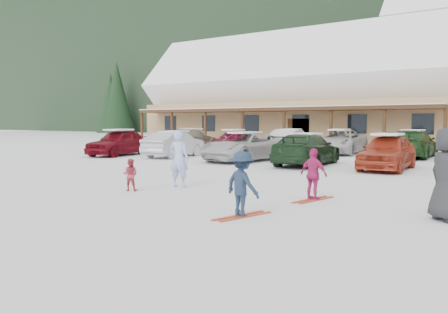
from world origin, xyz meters
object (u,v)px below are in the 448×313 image
Objects in this scene: parked_car_2 at (245,147)px; parked_car_0 at (119,142)px; parked_car_4 at (387,152)px; parked_car_7 at (191,139)px; child_magenta at (314,174)px; parked_car_10 at (339,142)px; day_lodge at (300,100)px; child_navy at (242,184)px; adult_skier at (179,159)px; parked_car_11 at (413,144)px; toddler_red at (130,175)px; parked_car_9 at (291,140)px; parked_car_8 at (234,140)px; parked_car_1 at (174,144)px; bystander_dark at (447,174)px; parked_car_3 at (306,149)px.

parked_car_0 is at bearing -165.72° from parked_car_2.
parked_car_7 is at bearing 155.22° from parked_car_4.
parked_car_10 is at bearing -60.24° from child_magenta.
day_lodge is 5.67× the size of parked_car_2.
parked_car_7 is (-15.00, 18.03, 0.04)m from child_navy.
parked_car_11 is at bearing -115.34° from adult_skier.
child_navy is 12.91m from parked_car_2.
parked_car_0 is 0.86× the size of parked_car_2.
toddler_red is 0.18× the size of parked_car_7.
parked_car_9 is at bearing -69.90° from day_lodge.
parked_car_10 is at bearing -60.66° from child_navy.
parked_car_8 is at bearing 176.41° from parked_car_10.
parked_car_1 is 4.58m from parked_car_2.
parked_car_10 reaches higher than parked_car_7.
adult_skier reaches higher than parked_car_1.
parked_car_2 is 9.47m from parked_car_11.
parked_car_0 is 0.99× the size of parked_car_9.
parked_car_10 is at bearing -56.38° from day_lodge.
day_lodge reaches higher than parked_car_9.
day_lodge is at bearing -85.40° from adult_skier.
child_navy reaches higher than toddler_red.
parked_car_0 is at bearing -109.83° from parked_car_8.
parked_car_4 reaches higher than parked_car_1.
parked_car_9 is (7.54, 0.86, 0.01)m from parked_car_7.
day_lodge is 5.45× the size of parked_car_10.
parked_car_8 is at bearing -40.85° from child_navy.
bystander_dark is at bearing -70.80° from parked_car_4.
parked_car_2 is at bearing 94.14° from parked_car_9.
bystander_dark is at bearing -33.17° from parked_car_0.
day_lodge is 11.55m from parked_car_9.
parked_car_0 reaches higher than parked_car_8.
parked_car_10 reaches higher than parked_car_3.
parked_car_1 is (-7.37, 8.74, -0.14)m from adult_skier.
parked_car_10 is at bearing -6.51° from parked_car_11.
bystander_dark reaches higher than adult_skier.
parked_car_7 is at bearing -33.94° from parked_car_3.
parked_car_1 is 8.00m from parked_car_3.
child_magenta is at bearing -66.19° from day_lodge.
parked_car_0 reaches higher than toddler_red.
parked_car_1 is at bearing -89.23° from day_lodge.
child_navy is 10.85m from parked_car_4.
toddler_red is 7.98m from bystander_dark.
parked_car_11 is (15.20, -0.13, 0.03)m from parked_car_7.
parked_car_1 is 0.81× the size of parked_car_10.
day_lodge reaches higher than parked_car_10.
child_magenta is 20.06m from parked_car_8.
parked_car_10 is 4.28m from parked_car_11.
parked_car_9 is (4.19, 0.37, 0.03)m from parked_car_8.
bystander_dark is 11.13m from parked_car_3.
parked_car_4 is at bearing 92.54° from parked_car_11.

